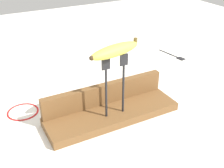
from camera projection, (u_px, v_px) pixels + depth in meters
ground_plane at (112, 117)px, 0.95m from camera, size 3.00×3.00×0.00m
wooden_board at (112, 114)px, 0.95m from camera, size 0.45×0.14×0.03m
board_backstop at (104, 94)px, 0.97m from camera, size 0.44×0.02×0.07m
fork_stand_center at (115, 81)px, 0.87m from camera, size 0.09×0.01×0.20m
banana_raised_center at (115, 50)px, 0.82m from camera, size 0.18×0.08×0.04m
fork_fallen_near at (175, 56)px, 1.40m from camera, size 0.04×0.16×0.01m
wire_coil at (23, 111)px, 0.98m from camera, size 0.11×0.11×0.01m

